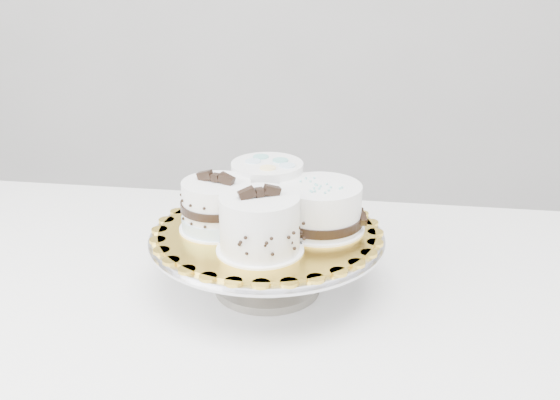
{
  "coord_description": "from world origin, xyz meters",
  "views": [
    {
      "loc": [
        0.1,
        -0.8,
        1.28
      ],
      "look_at": [
        0.07,
        0.15,
        0.89
      ],
      "focal_mm": 45.0,
      "sensor_mm": 36.0,
      "label": 1
    }
  ],
  "objects_px": {
    "table": "(248,344)",
    "cake_ribbon": "(321,209)",
    "cake_board": "(267,231)",
    "cake_banded": "(217,207)",
    "cake_dots": "(267,187)",
    "cake_stand": "(267,251)",
    "cake_swirl": "(260,225)"
  },
  "relations": [
    {
      "from": "cake_board",
      "to": "cake_stand",
      "type": "bearing_deg",
      "value": 0.0
    },
    {
      "from": "cake_stand",
      "to": "cake_ribbon",
      "type": "xyz_separation_m",
      "value": [
        0.08,
        0.01,
        0.07
      ]
    },
    {
      "from": "cake_banded",
      "to": "cake_stand",
      "type": "bearing_deg",
      "value": 22.02
    },
    {
      "from": "cake_board",
      "to": "cake_banded",
      "type": "distance_m",
      "value": 0.08
    },
    {
      "from": "cake_dots",
      "to": "cake_stand",
      "type": "bearing_deg",
      "value": -64.69
    },
    {
      "from": "cake_stand",
      "to": "cake_swirl",
      "type": "xyz_separation_m",
      "value": [
        -0.01,
        -0.07,
        0.07
      ]
    },
    {
      "from": "table",
      "to": "cake_swirl",
      "type": "height_order",
      "value": "cake_swirl"
    },
    {
      "from": "cake_board",
      "to": "cake_ribbon",
      "type": "distance_m",
      "value": 0.09
    },
    {
      "from": "cake_dots",
      "to": "cake_swirl",
      "type": "bearing_deg",
      "value": -68.34
    },
    {
      "from": "cake_stand",
      "to": "cake_dots",
      "type": "distance_m",
      "value": 0.1
    },
    {
      "from": "cake_banded",
      "to": "cake_dots",
      "type": "xyz_separation_m",
      "value": [
        0.07,
        0.07,
        0.01
      ]
    },
    {
      "from": "table",
      "to": "cake_ribbon",
      "type": "distance_m",
      "value": 0.23
    },
    {
      "from": "cake_board",
      "to": "cake_ribbon",
      "type": "bearing_deg",
      "value": 5.59
    },
    {
      "from": "cake_stand",
      "to": "cake_swirl",
      "type": "distance_m",
      "value": 0.1
    },
    {
      "from": "table",
      "to": "cake_stand",
      "type": "height_order",
      "value": "cake_stand"
    },
    {
      "from": "table",
      "to": "cake_dots",
      "type": "relative_size",
      "value": 9.5
    },
    {
      "from": "cake_stand",
      "to": "cake_board",
      "type": "relative_size",
      "value": 1.09
    },
    {
      "from": "cake_swirl",
      "to": "cake_ribbon",
      "type": "relative_size",
      "value": 1.02
    },
    {
      "from": "cake_banded",
      "to": "cake_ribbon",
      "type": "bearing_deg",
      "value": 26.33
    },
    {
      "from": "cake_banded",
      "to": "cake_ribbon",
      "type": "height_order",
      "value": "cake_banded"
    },
    {
      "from": "cake_board",
      "to": "cake_banded",
      "type": "xyz_separation_m",
      "value": [
        -0.07,
        0.0,
        0.04
      ]
    },
    {
      "from": "cake_board",
      "to": "cake_swirl",
      "type": "xyz_separation_m",
      "value": [
        -0.01,
        -0.07,
        0.04
      ]
    },
    {
      "from": "cake_stand",
      "to": "cake_ribbon",
      "type": "distance_m",
      "value": 0.1
    },
    {
      "from": "cake_swirl",
      "to": "cake_dots",
      "type": "xyz_separation_m",
      "value": [
        0.0,
        0.14,
        0.0
      ]
    },
    {
      "from": "cake_board",
      "to": "cake_dots",
      "type": "height_order",
      "value": "cake_dots"
    },
    {
      "from": "cake_swirl",
      "to": "table",
      "type": "bearing_deg",
      "value": 109.94
    },
    {
      "from": "table",
      "to": "cake_stand",
      "type": "relative_size",
      "value": 3.96
    },
    {
      "from": "table",
      "to": "cake_banded",
      "type": "height_order",
      "value": "cake_banded"
    },
    {
      "from": "cake_stand",
      "to": "cake_banded",
      "type": "relative_size",
      "value": 2.6
    },
    {
      "from": "table",
      "to": "cake_swirl",
      "type": "distance_m",
      "value": 0.21
    },
    {
      "from": "cake_swirl",
      "to": "cake_ribbon",
      "type": "distance_m",
      "value": 0.11
    },
    {
      "from": "cake_stand",
      "to": "cake_board",
      "type": "height_order",
      "value": "cake_board"
    }
  ]
}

